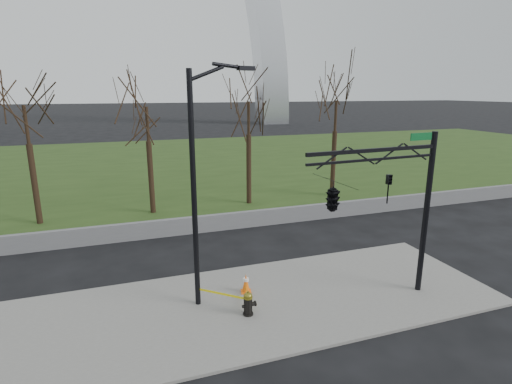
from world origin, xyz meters
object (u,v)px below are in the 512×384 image
object	(u,v)px
street_light	(200,174)
traffic_signal_mast	(353,193)
fire_hydrant	(248,304)
traffic_cone	(246,283)

from	to	relation	value
street_light	traffic_signal_mast	distance (m)	4.98
fire_hydrant	traffic_cone	distance (m)	1.53
traffic_cone	traffic_signal_mast	distance (m)	5.18
traffic_cone	traffic_signal_mast	bearing A→B (deg)	-35.92
fire_hydrant	traffic_signal_mast	distance (m)	4.98
fire_hydrant	traffic_signal_mast	size ratio (longest dim) A/B	0.14
fire_hydrant	street_light	xyz separation A→B (m)	(-1.23, 1.30, 4.20)
traffic_cone	street_light	world-z (taller)	street_light
traffic_cone	street_light	xyz separation A→B (m)	(-1.61, -0.18, 4.24)
street_light	traffic_signal_mast	size ratio (longest dim) A/B	1.37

